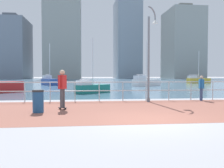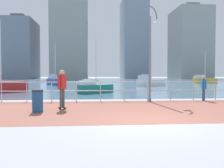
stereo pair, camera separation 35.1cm
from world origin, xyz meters
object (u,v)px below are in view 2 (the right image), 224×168
sailboat_blue (151,82)px  sailboat_red (95,88)px  trash_bin (38,101)px  sailboat_gray (55,81)px  bystander (204,86)px  lamppost (152,49)px  skateboarder (62,86)px  sailboat_navy (204,80)px

sailboat_blue → sailboat_red: 13.88m
trash_bin → sailboat_gray: (-3.38, 26.47, 0.12)m
bystander → trash_bin: bystander is taller
lamppost → trash_bin: bearing=-149.1°
lamppost → sailboat_gray: sailboat_gray is taller
bystander → sailboat_red: (-6.34, 6.63, -0.43)m
skateboarder → bystander: skateboarder is taller
bystander → trash_bin: bearing=-158.1°
skateboarder → sailboat_navy: size_ratio=0.30×
bystander → sailboat_blue: size_ratio=0.25×
sailboat_blue → sailboat_navy: size_ratio=1.03×
sailboat_gray → sailboat_navy: 26.09m
lamppost → trash_bin: size_ratio=5.83×
lamppost → trash_bin: lamppost is taller
skateboarder → sailboat_navy: 37.33m
sailboat_gray → sailboat_navy: sailboat_gray is taller
lamppost → trash_bin: 7.05m
sailboat_gray → sailboat_navy: (25.61, 4.94, -0.03)m
lamppost → skateboarder: bearing=-151.1°
trash_bin → sailboat_blue: 23.99m
trash_bin → skateboarder: bearing=40.0°
lamppost → sailboat_gray: 24.91m
skateboarder → trash_bin: size_ratio=1.90×
sailboat_red → sailboat_navy: sailboat_navy is taller
lamppost → sailboat_navy: size_ratio=0.92×
lamppost → sailboat_blue: sailboat_blue is taller
skateboarder → trash_bin: skateboarder is taller
lamppost → bystander: size_ratio=3.64×
trash_bin → sailboat_navy: sailboat_navy is taller
bystander → sailboat_blue: bearing=86.0°
lamppost → skateboarder: 5.75m
sailboat_blue → sailboat_red: (-7.63, -11.59, -0.14)m
skateboarder → trash_bin: (-0.91, -0.76, -0.59)m
trash_bin → sailboat_blue: size_ratio=0.15×
sailboat_navy → lamppost: bearing=-120.6°
sailboat_blue → sailboat_gray: 14.28m
lamppost → trash_bin: (-5.64, -3.38, -2.53)m
skateboarder → sailboat_blue: bearing=66.4°
bystander → sailboat_gray: 25.97m
lamppost → sailboat_blue: 19.07m
bystander → sailboat_navy: 30.93m
trash_bin → sailboat_blue: (10.10, 21.76, 0.11)m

